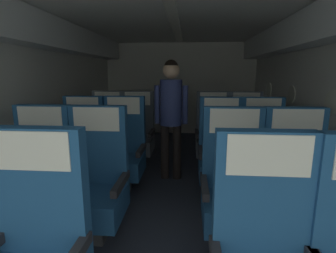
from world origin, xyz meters
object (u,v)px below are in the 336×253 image
(seat_c_left_window, at_px, (83,152))
(seat_d_right_aisle, at_px, (245,137))
(seat_b_right_aisle, at_px, (295,191))
(seat_d_left_aisle, at_px, (137,135))
(flight_attendant, at_px, (171,108))
(seat_b_left_window, at_px, (40,183))
(seat_c_left_aisle, at_px, (123,152))
(seat_c_right_window, at_px, (220,155))
(seat_c_right_aisle, at_px, (262,155))
(seat_d_left_window, at_px, (107,134))
(seat_b_left_aisle, at_px, (96,185))
(seat_d_right_window, at_px, (212,136))
(seat_b_right_window, at_px, (233,189))

(seat_c_left_window, distance_m, seat_d_right_aisle, 2.30)
(seat_b_right_aisle, distance_m, seat_c_left_window, 2.29)
(seat_d_left_aisle, relative_size, flight_attendant, 0.72)
(seat_b_left_window, bearing_deg, seat_b_right_aisle, 0.36)
(seat_d_right_aisle, bearing_deg, seat_b_left_window, -139.51)
(seat_c_left_aisle, bearing_deg, seat_c_right_window, -0.78)
(seat_b_left_window, xyz_separation_m, seat_b_right_aisle, (2.13, 0.01, 0.00))
(seat_c_left_window, bearing_deg, seat_b_left_window, -90.20)
(seat_c_right_aisle, height_order, seat_d_left_window, same)
(seat_c_right_aisle, height_order, flight_attendant, flight_attendant)
(seat_b_left_aisle, relative_size, seat_d_left_window, 1.00)
(seat_d_right_window, bearing_deg, seat_c_left_aisle, -142.04)
(seat_d_left_aisle, distance_m, seat_d_right_window, 1.14)
(seat_b_right_window, height_order, flight_attendant, flight_attendant)
(seat_d_right_aisle, bearing_deg, seat_d_right_window, -179.64)
(seat_b_right_window, bearing_deg, seat_d_right_aisle, 75.07)
(seat_b_left_window, bearing_deg, flight_attendant, 51.04)
(seat_c_right_aisle, relative_size, seat_d_right_window, 1.00)
(seat_d_right_aisle, bearing_deg, seat_c_left_window, -156.50)
(seat_c_left_window, height_order, seat_d_left_window, same)
(seat_b_left_aisle, height_order, seat_c_left_window, same)
(seat_d_right_window, bearing_deg, seat_c_right_aisle, -61.26)
(seat_b_left_aisle, distance_m, seat_d_right_aisle, 2.43)
(seat_d_right_window, bearing_deg, seat_c_left_window, -150.63)
(seat_b_left_aisle, relative_size, seat_c_right_aisle, 1.00)
(seat_c_left_aisle, distance_m, seat_d_left_window, 1.00)
(seat_d_left_window, relative_size, seat_d_right_window, 1.00)
(seat_b_right_aisle, relative_size, seat_c_right_window, 1.00)
(seat_c_left_window, bearing_deg, seat_b_left_aisle, -61.15)
(seat_b_left_aisle, height_order, seat_c_right_aisle, same)
(seat_c_right_window, distance_m, seat_d_left_window, 1.85)
(seat_c_left_window, height_order, seat_c_right_window, same)
(seat_b_left_aisle, height_order, seat_d_right_aisle, same)
(seat_c_left_window, bearing_deg, seat_d_right_window, 29.37)
(seat_b_left_window, distance_m, seat_c_right_window, 1.87)
(seat_b_right_window, relative_size, seat_c_right_aisle, 1.00)
(seat_c_left_window, relative_size, seat_d_right_aisle, 1.00)
(seat_b_right_window, xyz_separation_m, seat_d_right_window, (-0.00, 1.81, 0.00))
(seat_d_left_window, bearing_deg, seat_b_right_aisle, -40.16)
(seat_c_right_aisle, height_order, seat_d_left_aisle, same)
(seat_b_right_window, distance_m, flight_attendant, 1.50)
(seat_d_left_window, relative_size, seat_d_right_aisle, 1.00)
(seat_b_left_aisle, relative_size, flight_attendant, 0.72)
(seat_c_right_aisle, bearing_deg, seat_b_left_aisle, -150.31)
(seat_c_left_window, bearing_deg, flight_attendant, 21.07)
(seat_d_left_aisle, distance_m, seat_d_right_aisle, 1.63)
(seat_c_right_aisle, height_order, seat_c_right_window, same)
(seat_c_left_aisle, height_order, seat_d_left_window, same)
(seat_c_left_window, distance_m, seat_d_left_window, 0.91)
(seat_d_left_window, xyz_separation_m, flight_attendant, (1.03, -0.51, 0.49))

